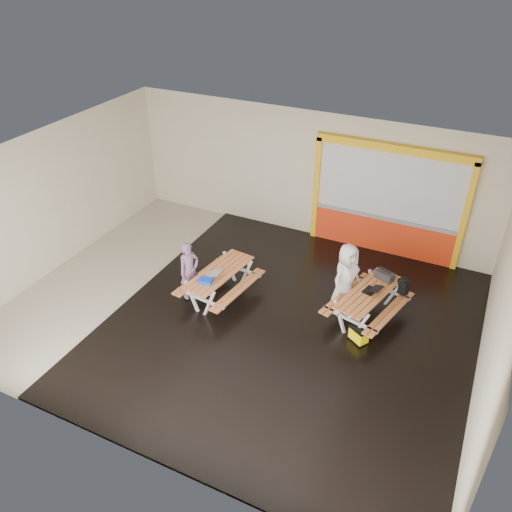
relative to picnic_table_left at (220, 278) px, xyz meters
The scene contains 14 objects.
room 1.36m from the picnic_table_left, 25.53° to the right, with size 10.02×8.02×3.52m.
deck 1.99m from the picnic_table_left, ahead, with size 7.50×7.98×0.05m, color black.
kiosk 4.68m from the picnic_table_left, 52.04° to the left, with size 3.88×0.16×3.00m.
picnic_table_left is the anchor object (origin of this frame).
picnic_table_right 3.33m from the picnic_table_left, 12.43° to the left, with size 1.71×2.15×0.76m.
person_left 0.71m from the picnic_table_left, 152.86° to the right, with size 0.51×0.33×1.39m, color slate.
person_right 2.84m from the picnic_table_left, 20.33° to the left, with size 0.78×0.51×1.61m, color white.
laptop_left 0.34m from the picnic_table_left, 99.60° to the right, with size 0.40×0.37×0.15m.
laptop_right 3.40m from the picnic_table_left, 12.58° to the left, with size 0.44×0.40×0.16m.
blue_pouch 0.55m from the picnic_table_left, 96.91° to the right, with size 0.30×0.21×0.09m, color #1038D4.
toolbox 3.68m from the picnic_table_left, 21.06° to the left, with size 0.46×0.36×0.24m.
backpack 4.08m from the picnic_table_left, 19.13° to the left, with size 0.28×0.25×0.40m.
dark_case 3.20m from the picnic_table_left, 17.81° to the left, with size 0.36×0.27×0.14m, color black.
fluke_bag 3.35m from the picnic_table_left, ahead, with size 0.46×0.42×0.34m.
Camera 1 is at (4.29, -7.99, 7.34)m, focal length 36.21 mm.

